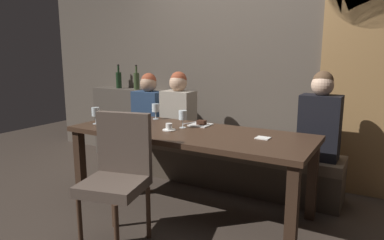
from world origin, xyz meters
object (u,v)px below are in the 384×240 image
Objects in this scene: diner_bearded at (178,108)px; espresso_cup at (169,127)px; wine_bottle_pale_label at (137,80)px; dessert_plate at (201,124)px; diner_redhead at (149,106)px; dining_table at (189,140)px; banquette_bench at (221,164)px; wine_glass_near_right at (156,109)px; chair_near_side at (118,169)px; fork_on_table at (190,123)px; wine_glass_center_front at (96,113)px; wine_bottle_dark_red at (119,79)px; diner_far_end at (320,118)px; wine_glass_far_right at (183,116)px.

diner_bearded is 6.47× the size of espresso_cup.
dessert_plate is at bearing -28.53° from wine_bottle_pale_label.
diner_redhead is 1.07m from dessert_plate.
dining_table is 11.58× the size of dessert_plate.
banquette_bench is 0.94m from wine_glass_near_right.
wine_bottle_pale_label reaches higher than banquette_bench.
chair_near_side reaches higher than dessert_plate.
banquette_bench is 0.67m from fork_on_table.
chair_near_side is at bearing -61.42° from diner_redhead.
wine_glass_near_right is at bearing 53.90° from wine_glass_center_front.
chair_near_side is 1.31× the size of diner_redhead.
wine_glass_center_front is 1.37× the size of espresso_cup.
diner_bearded reaches higher than diner_redhead.
espresso_cup is (1.57, -1.11, -0.30)m from wine_bottle_dark_red.
dessert_plate is at bearing 3.70° from fork_on_table.
diner_far_end is at bearing 34.65° from dining_table.
wine_glass_near_right is (-0.05, -0.37, 0.04)m from diner_bearded.
diner_redhead is 4.38× the size of fork_on_table.
wine_bottle_dark_red reaches higher than banquette_bench.
wine_bottle_dark_red is 1.92× the size of fork_on_table.
espresso_cup is (-0.05, -0.16, -0.09)m from wine_glass_far_right.
diner_far_end reaches higher than banquette_bench.
banquette_bench is 7.67× the size of wine_bottle_dark_red.
wine_bottle_pale_label is at bearing 124.73° from chair_near_side.
chair_near_side reaches higher than dining_table.
dining_table is 0.28m from dessert_plate.
wine_bottle_dark_red reaches higher than diner_bearded.
dessert_plate is (0.52, -0.42, -0.06)m from diner_bearded.
chair_near_side is 3.01× the size of wine_bottle_pale_label.
banquette_bench is 0.68m from dessert_plate.
dining_table is at bearing -36.60° from wine_glass_far_right.
diner_far_end is 5.00× the size of wine_glass_center_front.
wine_bottle_pale_label is at bearing 138.70° from espresso_cup.
diner_bearded reaches higher than wine_glass_near_right.
dessert_plate is (0.57, -0.05, -0.10)m from wine_glass_near_right.
wine_glass_far_right is 0.25m from fork_on_table.
diner_far_end is 2.52× the size of wine_bottle_dark_red.
dining_table is at bearing -27.99° from wine_glass_near_right.
banquette_bench is 0.88m from wine_glass_far_right.
diner_bearded is 1.28m from wine_bottle_dark_red.
wine_glass_center_front is (-0.95, -0.18, 0.20)m from dining_table.
diner_far_end is at bearing 33.20° from espresso_cup.
espresso_cup is 0.63× the size of dessert_plate.
fork_on_table is (0.43, -0.01, -0.11)m from wine_glass_near_right.
espresso_cup is at bearing -42.11° from wine_glass_near_right.
wine_bottle_dark_red reaches higher than chair_near_side.
wine_bottle_pale_label is 1.99× the size of wine_glass_near_right.
fork_on_table is (-1.16, -0.39, -0.10)m from diner_far_end.
dining_table is 1.78m from wine_bottle_pale_label.
espresso_cup reaches higher than dining_table.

